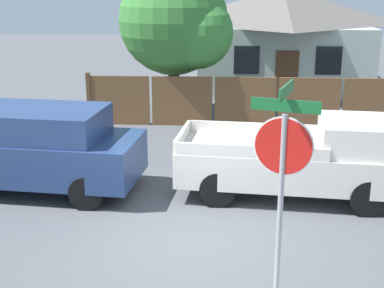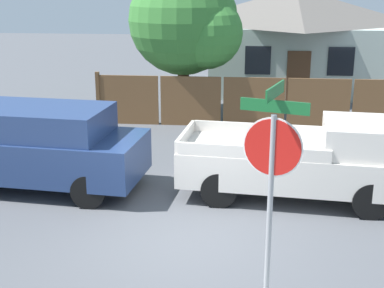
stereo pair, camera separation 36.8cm
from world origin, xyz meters
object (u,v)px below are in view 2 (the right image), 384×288
(red_suv, at_px, (43,145))
(stop_sign, at_px, (271,174))
(oak_tree, at_px, (188,23))
(orange_pickup, at_px, (306,160))
(house, at_px, (293,37))

(red_suv, xyz_separation_m, stop_sign, (4.84, -4.96, 1.28))
(oak_tree, height_order, orange_pickup, oak_tree)
(orange_pickup, bearing_deg, oak_tree, 120.34)
(orange_pickup, distance_m, stop_sign, 5.24)
(oak_tree, xyz_separation_m, stop_sign, (2.29, -12.10, -0.92))
(orange_pickup, height_order, stop_sign, stop_sign)
(oak_tree, distance_m, stop_sign, 12.34)
(orange_pickup, xyz_separation_m, stop_sign, (-1.01, -4.94, 1.44))
(orange_pickup, bearing_deg, house, 92.37)
(red_suv, bearing_deg, orange_pickup, 5.36)
(house, relative_size, stop_sign, 2.24)
(house, height_order, stop_sign, house)
(oak_tree, bearing_deg, orange_pickup, -65.27)
(red_suv, relative_size, stop_sign, 1.36)
(oak_tree, relative_size, orange_pickup, 1.01)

